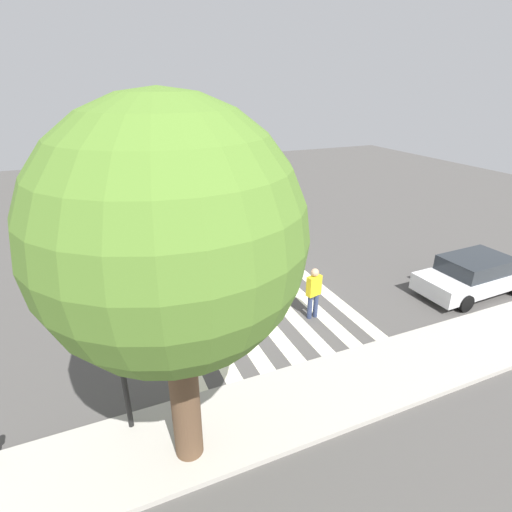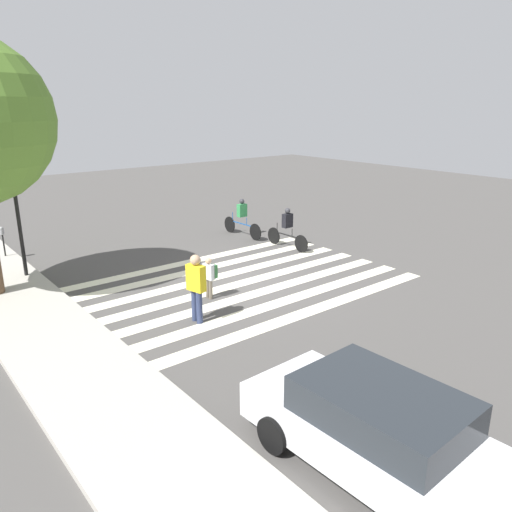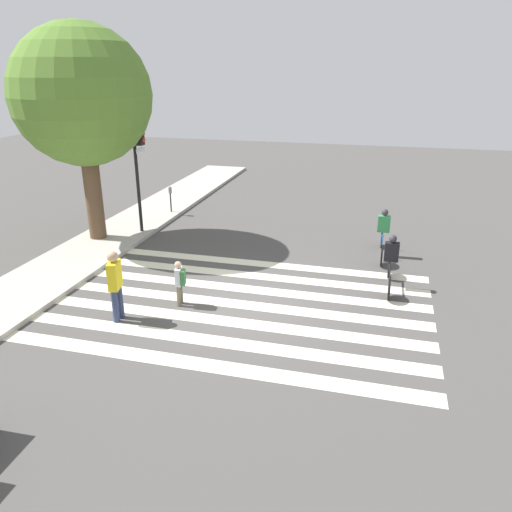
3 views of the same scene
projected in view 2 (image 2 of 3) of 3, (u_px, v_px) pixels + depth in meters
The scene contains 10 objects.
ground_plane at pixel (245, 282), 16.24m from camera, with size 60.00×60.00×0.00m, color #4C4947.
sidewalk_curb at pixel (47, 334), 12.47m from camera, with size 36.00×2.50×0.14m.
crosswalk_stripes at pixel (245, 282), 16.24m from camera, with size 6.52×10.00×0.01m.
traffic_light at pixel (18, 185), 15.73m from camera, with size 0.60×0.50×4.44m.
parking_meter at pixel (2, 235), 18.35m from camera, with size 0.15×0.15×1.26m.
pedestrian_adult_blue_shirt at pixel (196, 285), 13.03m from camera, with size 0.56×0.35×1.87m.
pedestrian_adult_yellow_jacket at pixel (210, 275), 14.73m from camera, with size 0.38×0.34×1.26m.
cyclist_mid_street at pixel (242, 217), 21.64m from camera, with size 2.51×0.41×1.66m.
cyclist_far_lane at pixel (287, 227), 19.86m from camera, with size 2.29×0.40×1.63m.
car_parked_dark_suv at pixel (380, 431), 7.70m from camera, with size 4.65×2.13×1.48m.
Camera 2 is at (-12.12, 9.30, 5.60)m, focal length 35.00 mm.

